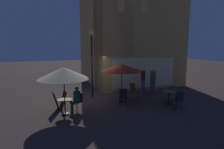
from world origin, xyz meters
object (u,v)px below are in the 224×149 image
street_lamp_near_corner (92,47)px  patio_umbrella_1 (64,73)px  cafe_table_0 (122,93)px  menu_sandwich_board (60,100)px  patron_standing_2 (143,80)px  cafe_table_2 (169,94)px  cafe_table_1 (65,104)px  patron_seated_0 (76,97)px  cafe_chair_3 (178,99)px  cafe_chair_0 (131,90)px  patron_standing_1 (153,81)px  cafe_chair_1 (123,96)px  cafe_chair_2 (79,100)px  cafe_chair_4 (173,92)px  patio_umbrella_0 (122,68)px

street_lamp_near_corner → patio_umbrella_1: size_ratio=1.77×
patio_umbrella_1 → cafe_table_0: bearing=16.5°
menu_sandwich_board → patron_standing_2: bearing=7.6°
street_lamp_near_corner → cafe_table_0: size_ratio=5.47×
cafe_table_0 → cafe_table_2: size_ratio=0.98×
cafe_table_1 → patron_seated_0: patron_seated_0 is taller
cafe_table_2 → cafe_chair_3: cafe_chair_3 is taller
patio_umbrella_1 → cafe_table_1: bearing=63.4°
cafe_chair_0 → patron_seated_0: bearing=-6.1°
menu_sandwich_board → patron_standing_1: patron_standing_1 is taller
street_lamp_near_corner → menu_sandwich_board: (-2.15, -1.69, -2.62)m
cafe_chair_1 → patron_standing_2: 3.14m
menu_sandwich_board → cafe_chair_2: (0.87, -0.45, 0.07)m
menu_sandwich_board → cafe_chair_4: menu_sandwich_board is taller
cafe_chair_2 → patron_seated_0: bearing=0.0°
cafe_table_1 → patio_umbrella_0: (3.30, 0.98, 1.44)m
cafe_table_1 → cafe_chair_2: bearing=25.5°
cafe_table_1 → cafe_chair_2: 0.78m
patio_umbrella_0 → cafe_chair_4: 3.30m
cafe_chair_0 → patron_standing_1: bearing=171.9°
cafe_table_1 → street_lamp_near_corner: bearing=51.3°
cafe_table_0 → cafe_chair_1: bearing=-107.4°
menu_sandwich_board → cafe_table_1: bearing=-85.3°
cafe_table_1 → patron_seated_0: 0.66m
cafe_table_0 → patron_standing_2: size_ratio=0.44×
menu_sandwich_board → cafe_chair_3: menu_sandwich_board is taller
menu_sandwich_board → cafe_chair_4: 6.34m
cafe_chair_0 → cafe_chair_1: size_ratio=1.00×
cafe_chair_0 → cafe_chair_4: bearing=126.9°
cafe_table_1 → cafe_chair_2: (0.70, 0.34, 0.03)m
cafe_chair_3 → patron_seated_0: patron_seated_0 is taller
street_lamp_near_corner → cafe_table_0: bearing=-48.8°
patio_umbrella_1 → patio_umbrella_0: bearing=16.5°
cafe_chair_3 → patron_seated_0: 5.12m
patron_standing_1 → menu_sandwich_board: bearing=-101.6°
patio_umbrella_1 → cafe_chair_2: bearing=25.5°
cafe_table_0 → patron_standing_2: (2.10, 1.28, 0.35)m
patio_umbrella_0 → cafe_chair_4: patio_umbrella_0 is taller
patio_umbrella_0 → cafe_table_1: bearing=-163.5°
menu_sandwich_board → patio_umbrella_0: bearing=-4.1°
patio_umbrella_0 → patron_standing_1: size_ratio=1.35×
cafe_chair_3 → cafe_table_0: bearing=48.0°
patron_seated_0 → cafe_table_0: bearing=168.9°
cafe_chair_4 → patron_standing_2: bearing=-109.4°
cafe_table_1 → cafe_chair_1: bearing=3.7°
cafe_table_1 → patron_seated_0: bearing=25.5°
patron_seated_0 → patio_umbrella_0: bearing=168.9°
cafe_chair_4 → patron_standing_2: size_ratio=0.50×
menu_sandwich_board → cafe_chair_3: bearing=-26.8°
cafe_table_2 → cafe_table_1: bearing=175.9°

